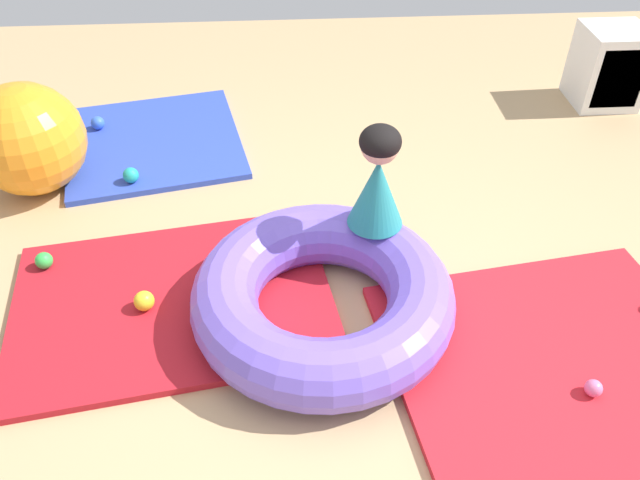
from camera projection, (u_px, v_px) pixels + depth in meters
The scene contains 13 objects.
ground_plane at pixel (347, 333), 3.00m from camera, with size 8.00×8.00×0.00m, color tan.
gym_mat_far_left at pixel (154, 141), 4.29m from camera, with size 1.14×1.19×0.04m, color #2D47B7.
gym_mat_near_left at pixel (557, 365), 2.83m from camera, with size 1.48×1.28×0.04m, color red.
gym_mat_center_rear at pixel (173, 301), 3.14m from camera, with size 1.56×1.12×0.04m, color #B21923.
inflatable_cushion at pixel (323, 297), 2.96m from camera, with size 1.25×1.25×0.32m, color #7056D1.
child_in_teal at pixel (378, 178), 2.97m from camera, with size 0.39×0.39×0.54m.
play_ball_teal at pixel (131, 175), 3.86m from camera, with size 0.10×0.10×0.10m, color teal.
play_ball_yellow at pixel (144, 301), 3.04m from camera, with size 0.10×0.10×0.10m, color yellow.
play_ball_blue at pixel (98, 123), 4.36m from camera, with size 0.09×0.09×0.09m, color blue.
play_ball_green at pixel (44, 261), 3.27m from camera, with size 0.09×0.09×0.09m, color green.
play_ball_pink_second at pixel (593, 388), 2.66m from camera, with size 0.08×0.08×0.08m, color pink.
exercise_ball_large at pixel (27, 139), 3.71m from camera, with size 0.67×0.67×0.67m, color orange.
storage_cube at pixel (609, 68), 4.58m from camera, with size 0.44×0.44×0.56m.
Camera 1 is at (-0.26, -1.99, 2.28)m, focal length 35.20 mm.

